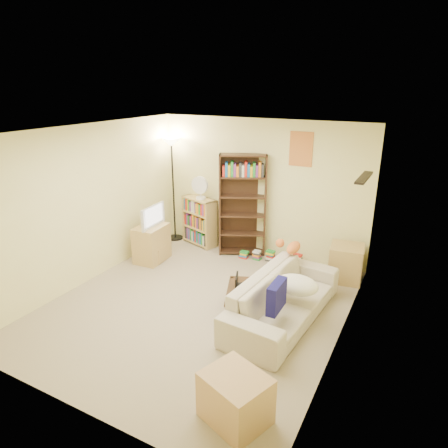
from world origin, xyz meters
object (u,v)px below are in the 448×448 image
at_px(tall_bookshelf, 243,203).
at_px(side_table, 346,263).
at_px(laptop, 245,288).
at_px(short_bookshelf, 200,221).
at_px(mug, 254,297).
at_px(coffee_table, 244,299).
at_px(tv_stand, 152,243).
at_px(television, 150,216).
at_px(tabby_cat, 291,247).
at_px(end_cabinet, 235,398).
at_px(sofa, 284,298).
at_px(desk_fan, 200,187).
at_px(floor_lamp, 172,160).

relative_size(tall_bookshelf, side_table, 3.18).
height_order(tall_bookshelf, side_table, tall_bookshelf).
bearing_deg(laptop, short_bookshelf, 15.33).
bearing_deg(mug, coffee_table, 144.86).
bearing_deg(coffee_table, side_table, 37.44).
bearing_deg(tv_stand, side_table, 11.64).
relative_size(television, tall_bookshelf, 0.36).
bearing_deg(tabby_cat, laptop, -109.17).
distance_m(tabby_cat, short_bookshelf, 2.41).
distance_m(mug, side_table, 2.05).
bearing_deg(mug, end_cabinet, -72.36).
distance_m(coffee_table, tall_bookshelf, 2.26).
height_order(mug, television, television).
bearing_deg(tall_bookshelf, sofa, -75.18).
bearing_deg(tabby_cat, tv_stand, -176.88).
bearing_deg(tall_bookshelf, desk_fan, 156.45).
xyz_separation_m(tabby_cat, end_cabinet, (0.40, -2.72, -0.47)).
bearing_deg(laptop, tabby_cat, -48.61).
relative_size(laptop, end_cabinet, 0.60).
distance_m(coffee_table, floor_lamp, 3.45).
bearing_deg(coffee_table, tv_stand, 137.93).
height_order(tabby_cat, floor_lamp, floor_lamp).
distance_m(desk_fan, end_cabinet, 4.53).
distance_m(mug, floor_lamp, 3.64).
xyz_separation_m(tall_bookshelf, side_table, (1.97, -0.19, -0.70)).
height_order(tabby_cat, coffee_table, tabby_cat).
bearing_deg(desk_fan, coffee_table, -46.03).
distance_m(sofa, desk_fan, 3.07).
distance_m(short_bookshelf, side_table, 2.93).
xyz_separation_m(desk_fan, floor_lamp, (-0.66, 0.05, 0.47)).
bearing_deg(sofa, tabby_cat, 18.61).
relative_size(television, end_cabinet, 1.14).
bearing_deg(desk_fan, short_bookshelf, 139.25).
bearing_deg(coffee_table, television, 137.93).
xyz_separation_m(short_bookshelf, floor_lamp, (-0.60, 0.00, 1.18)).
distance_m(tv_stand, tall_bookshelf, 1.81).
bearing_deg(short_bookshelf, side_table, 14.28).
relative_size(desk_fan, end_cabinet, 0.75).
xyz_separation_m(tall_bookshelf, short_bookshelf, (-0.95, 0.03, -0.52)).
relative_size(mug, short_bookshelf, 0.10).
bearing_deg(end_cabinet, floor_lamp, 131.14).
relative_size(laptop, floor_lamp, 0.17).
xyz_separation_m(sofa, side_table, (0.50, 1.58, -0.02)).
distance_m(mug, short_bookshelf, 2.97).
bearing_deg(end_cabinet, short_bookshelf, 125.36).
relative_size(sofa, desk_fan, 4.95).
bearing_deg(tabby_cat, short_bookshelf, 156.69).
xyz_separation_m(television, tall_bookshelf, (1.31, 1.06, 0.14)).
bearing_deg(tv_stand, coffee_table, -23.96).
xyz_separation_m(tabby_cat, mug, (-0.10, -1.15, -0.31)).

